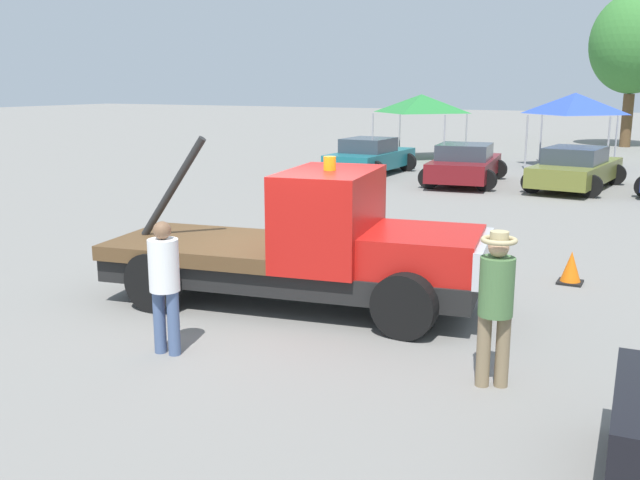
{
  "coord_description": "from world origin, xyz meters",
  "views": [
    {
      "loc": [
        5.18,
        -9.02,
        3.29
      ],
      "look_at": [
        0.5,
        0.0,
        1.05
      ],
      "focal_mm": 40.0,
      "sensor_mm": 36.0,
      "label": 1
    }
  ],
  "objects_px": {
    "canopy_tent_blue": "(575,104)",
    "parked_car_maroon": "(465,164)",
    "parked_car_olive": "(576,169)",
    "canopy_tent_green": "(421,104)",
    "tree_right": "(634,44)",
    "person_near_truck": "(496,297)",
    "traffic_cone": "(571,269)",
    "tow_truck": "(312,248)",
    "parked_car_teal": "(370,157)",
    "person_at_hood": "(164,278)"
  },
  "relations": [
    {
      "from": "parked_car_olive",
      "to": "canopy_tent_blue",
      "type": "bearing_deg",
      "value": 15.92
    },
    {
      "from": "person_near_truck",
      "to": "traffic_cone",
      "type": "relative_size",
      "value": 3.19
    },
    {
      "from": "parked_car_olive",
      "to": "tow_truck",
      "type": "bearing_deg",
      "value": 179.73
    },
    {
      "from": "person_near_truck",
      "to": "person_at_hood",
      "type": "relative_size",
      "value": 1.05
    },
    {
      "from": "person_at_hood",
      "to": "traffic_cone",
      "type": "distance_m",
      "value": 6.91
    },
    {
      "from": "parked_car_maroon",
      "to": "parked_car_olive",
      "type": "xyz_separation_m",
      "value": [
        3.46,
        0.45,
        0.0
      ]
    },
    {
      "from": "tree_right",
      "to": "person_near_truck",
      "type": "bearing_deg",
      "value": -87.61
    },
    {
      "from": "canopy_tent_blue",
      "to": "parked_car_maroon",
      "type": "bearing_deg",
      "value": -110.49
    },
    {
      "from": "parked_car_olive",
      "to": "tree_right",
      "type": "distance_m",
      "value": 17.78
    },
    {
      "from": "parked_car_maroon",
      "to": "tree_right",
      "type": "xyz_separation_m",
      "value": [
        3.51,
        17.62,
        4.6
      ]
    },
    {
      "from": "person_near_truck",
      "to": "parked_car_teal",
      "type": "xyz_separation_m",
      "value": [
        -8.69,
        16.61,
        -0.39
      ]
    },
    {
      "from": "parked_car_maroon",
      "to": "canopy_tent_blue",
      "type": "height_order",
      "value": "canopy_tent_blue"
    },
    {
      "from": "canopy_tent_green",
      "to": "person_at_hood",
      "type": "bearing_deg",
      "value": -77.76
    },
    {
      "from": "parked_car_teal",
      "to": "tree_right",
      "type": "distance_m",
      "value": 18.86
    },
    {
      "from": "person_near_truck",
      "to": "parked_car_olive",
      "type": "bearing_deg",
      "value": -18.86
    },
    {
      "from": "canopy_tent_green",
      "to": "traffic_cone",
      "type": "bearing_deg",
      "value": -63.23
    },
    {
      "from": "parked_car_olive",
      "to": "canopy_tent_green",
      "type": "xyz_separation_m",
      "value": [
        -7.5,
        6.52,
        1.76
      ]
    },
    {
      "from": "tow_truck",
      "to": "tree_right",
      "type": "xyz_separation_m",
      "value": [
        1.74,
        31.75,
        4.35
      ]
    },
    {
      "from": "traffic_cone",
      "to": "person_near_truck",
      "type": "bearing_deg",
      "value": -91.6
    },
    {
      "from": "person_at_hood",
      "to": "tree_right",
      "type": "xyz_separation_m",
      "value": [
        2.43,
        34.28,
        4.28
      ]
    },
    {
      "from": "parked_car_maroon",
      "to": "canopy_tent_green",
      "type": "bearing_deg",
      "value": 22.8
    },
    {
      "from": "person_at_hood",
      "to": "canopy_tent_green",
      "type": "height_order",
      "value": "canopy_tent_green"
    },
    {
      "from": "parked_car_teal",
      "to": "canopy_tent_blue",
      "type": "relative_size",
      "value": 1.48
    },
    {
      "from": "parked_car_olive",
      "to": "canopy_tent_green",
      "type": "relative_size",
      "value": 1.53
    },
    {
      "from": "parked_car_teal",
      "to": "canopy_tent_green",
      "type": "height_order",
      "value": "canopy_tent_green"
    },
    {
      "from": "person_near_truck",
      "to": "canopy_tent_blue",
      "type": "distance_m",
      "value": 22.46
    },
    {
      "from": "person_at_hood",
      "to": "parked_car_teal",
      "type": "bearing_deg",
      "value": -169.5
    },
    {
      "from": "person_at_hood",
      "to": "parked_car_maroon",
      "type": "bearing_deg",
      "value": 178.67
    },
    {
      "from": "tow_truck",
      "to": "person_near_truck",
      "type": "distance_m",
      "value": 3.54
    },
    {
      "from": "parked_car_teal",
      "to": "parked_car_maroon",
      "type": "relative_size",
      "value": 0.96
    },
    {
      "from": "tow_truck",
      "to": "traffic_cone",
      "type": "xyz_separation_m",
      "value": [
        3.26,
        3.1,
        -0.64
      ]
    },
    {
      "from": "canopy_tent_green",
      "to": "canopy_tent_blue",
      "type": "distance_m",
      "value": 6.49
    },
    {
      "from": "parked_car_teal",
      "to": "canopy_tent_green",
      "type": "bearing_deg",
      "value": 3.21
    },
    {
      "from": "tow_truck",
      "to": "person_near_truck",
      "type": "height_order",
      "value": "tow_truck"
    },
    {
      "from": "parked_car_maroon",
      "to": "tree_right",
      "type": "height_order",
      "value": "tree_right"
    },
    {
      "from": "person_near_truck",
      "to": "traffic_cone",
      "type": "xyz_separation_m",
      "value": [
        0.13,
        4.74,
        -0.78
      ]
    },
    {
      "from": "person_at_hood",
      "to": "parked_car_olive",
      "type": "height_order",
      "value": "person_at_hood"
    },
    {
      "from": "person_near_truck",
      "to": "tree_right",
      "type": "height_order",
      "value": "tree_right"
    },
    {
      "from": "parked_car_teal",
      "to": "person_at_hood",
      "type": "bearing_deg",
      "value": -163.63
    },
    {
      "from": "parked_car_teal",
      "to": "tree_right",
      "type": "bearing_deg",
      "value": -22.68
    },
    {
      "from": "canopy_tent_blue",
      "to": "parked_car_olive",
      "type": "bearing_deg",
      "value": -80.39
    },
    {
      "from": "parked_car_teal",
      "to": "traffic_cone",
      "type": "xyz_separation_m",
      "value": [
        8.82,
        -11.88,
        -0.39
      ]
    },
    {
      "from": "person_at_hood",
      "to": "person_near_truck",
      "type": "bearing_deg",
      "value": 98.06
    },
    {
      "from": "tow_truck",
      "to": "person_near_truck",
      "type": "bearing_deg",
      "value": -37.04
    },
    {
      "from": "traffic_cone",
      "to": "person_at_hood",
      "type": "bearing_deg",
      "value": -125.11
    },
    {
      "from": "canopy_tent_green",
      "to": "tow_truck",
      "type": "bearing_deg",
      "value": -74.59
    },
    {
      "from": "person_at_hood",
      "to": "tree_right",
      "type": "distance_m",
      "value": 34.63
    },
    {
      "from": "person_near_truck",
      "to": "canopy_tent_blue",
      "type": "xyz_separation_m",
      "value": [
        -2.48,
        22.27,
        1.47
      ]
    },
    {
      "from": "tow_truck",
      "to": "parked_car_teal",
      "type": "xyz_separation_m",
      "value": [
        -5.56,
        14.98,
        -0.25
      ]
    },
    {
      "from": "tow_truck",
      "to": "person_at_hood",
      "type": "xyz_separation_m",
      "value": [
        -0.69,
        -2.53,
        0.07
      ]
    }
  ]
}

